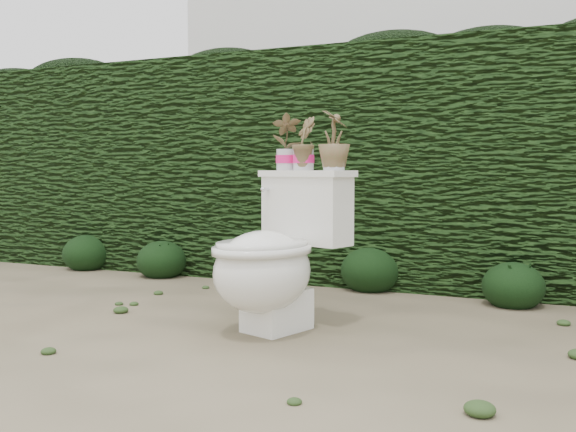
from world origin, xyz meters
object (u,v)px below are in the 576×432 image
at_px(toilet, 274,258).
at_px(potted_plant_right, 334,142).
at_px(potted_plant_left, 287,143).
at_px(potted_plant_center, 304,145).

distance_m(toilet, potted_plant_right, 0.63).
distance_m(potted_plant_left, potted_plant_right, 0.31).
bearing_deg(potted_plant_center, toilet, 148.97).
height_order(toilet, potted_plant_left, potted_plant_left).
bearing_deg(potted_plant_right, potted_plant_left, 54.69).
bearing_deg(potted_plant_left, potted_plant_right, 134.49).
xyz_separation_m(potted_plant_left, potted_plant_center, (0.11, -0.04, -0.01)).
bearing_deg(potted_plant_left, potted_plant_center, 134.49).
distance_m(toilet, potted_plant_center, 0.60).
bearing_deg(potted_plant_center, potted_plant_left, 54.15).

